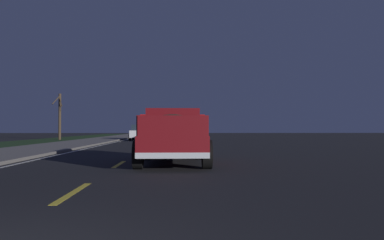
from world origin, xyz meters
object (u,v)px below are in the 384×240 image
object	(u,v)px
bare_tree_far	(60,115)
sedan_white	(141,132)
pickup_truck	(173,134)
sedan_black	(176,133)

from	to	relation	value
bare_tree_far	sedan_white	bearing A→B (deg)	-103.37
pickup_truck	sedan_white	xyz separation A→B (m)	(26.15, 3.52, -0.20)
sedan_white	sedan_black	size ratio (longest dim) A/B	1.00
pickup_truck	bare_tree_far	xyz separation A→B (m)	(28.20, 12.14, 1.56)
sedan_white	bare_tree_far	distance (m)	9.04
sedan_white	bare_tree_far	xyz separation A→B (m)	(2.05, 8.62, 1.76)
sedan_white	pickup_truck	bearing A→B (deg)	-172.34
sedan_black	sedan_white	bearing A→B (deg)	28.81
pickup_truck	sedan_white	bearing A→B (deg)	7.66
pickup_truck	bare_tree_far	distance (m)	30.74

